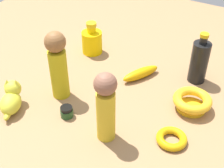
# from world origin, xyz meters

# --- Properties ---
(ground) EXTENTS (2.00, 2.00, 0.00)m
(ground) POSITION_xyz_m (0.00, 0.00, 0.00)
(ground) COLOR #936D47
(bottle_tall) EXTENTS (0.07, 0.07, 0.20)m
(bottle_tall) POSITION_xyz_m (-0.23, -0.26, 0.09)
(bottle_tall) COLOR black
(bottle_tall) RESTS_ON ground
(cat_figurine) EXTENTS (0.11, 0.13, 0.10)m
(cat_figurine) POSITION_xyz_m (0.26, 0.22, 0.04)
(cat_figurine) COLOR gold
(cat_figurine) RESTS_ON ground
(person_figure_child) EXTENTS (0.08, 0.08, 0.24)m
(person_figure_child) POSITION_xyz_m (-0.08, 0.17, 0.13)
(person_figure_child) COLOR gold
(person_figure_child) RESTS_ON ground
(bangle) EXTENTS (0.10, 0.10, 0.02)m
(bangle) POSITION_xyz_m (-0.26, 0.09, 0.01)
(bangle) COLOR #D09B0C
(bangle) RESTS_ON ground
(banana) EXTENTS (0.11, 0.16, 0.04)m
(banana) POSITION_xyz_m (-0.03, -0.16, 0.02)
(banana) COLOR #D59908
(banana) RESTS_ON ground
(person_figure_adult) EXTENTS (0.07, 0.07, 0.26)m
(person_figure_adult) POSITION_xyz_m (0.17, 0.08, 0.13)
(person_figure_adult) COLOR #B5A416
(person_figure_adult) RESTS_ON ground
(bottle_short) EXTENTS (0.09, 0.09, 0.14)m
(bottle_short) POSITION_xyz_m (0.23, -0.22, 0.05)
(bottle_short) COLOR yellow
(bottle_short) RESTS_ON ground
(bowl) EXTENTS (0.13, 0.13, 0.05)m
(bowl) POSITION_xyz_m (-0.27, -0.09, 0.03)
(bowl) COLOR gold
(bowl) RESTS_ON ground
(nail_polish_jar) EXTENTS (0.04, 0.04, 0.04)m
(nail_polish_jar) POSITION_xyz_m (0.08, 0.16, 0.02)
(nail_polish_jar) COLOR #1D411E
(nail_polish_jar) RESTS_ON ground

